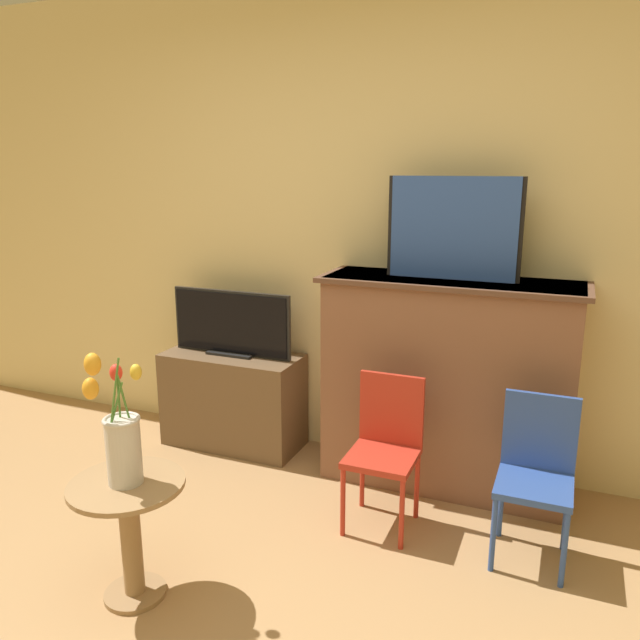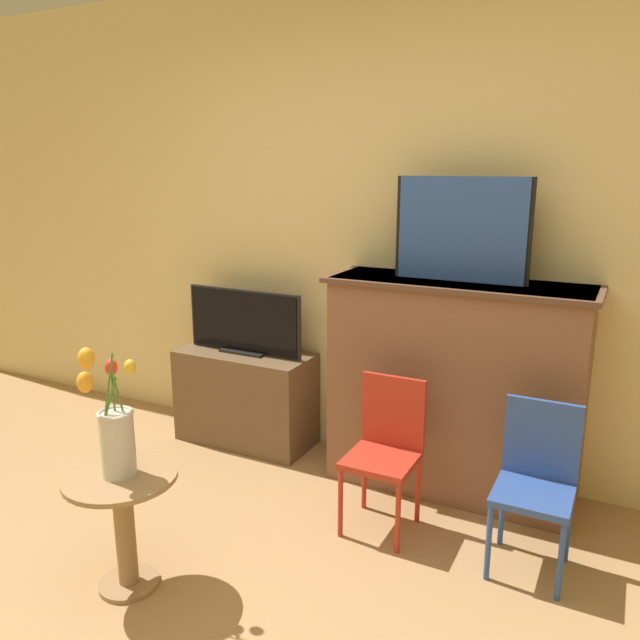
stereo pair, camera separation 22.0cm
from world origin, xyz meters
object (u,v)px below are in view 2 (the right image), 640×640
at_px(chair_blue, 536,476).
at_px(painting, 461,230).
at_px(tv_monitor, 244,323).
at_px(vase_tulips, 114,431).
at_px(chair_red, 386,444).

bearing_deg(chair_blue, painting, 135.48).
relative_size(painting, tv_monitor, 0.87).
xyz_separation_m(painting, chair_blue, (0.50, -0.49, -0.97)).
height_order(painting, vase_tulips, painting).
relative_size(tv_monitor, chair_red, 1.07).
relative_size(chair_blue, vase_tulips, 1.34).
distance_m(chair_red, vase_tulips, 1.23).
distance_m(tv_monitor, chair_blue, 1.89).
xyz_separation_m(chair_blue, vase_tulips, (-1.45, -0.92, 0.27)).
xyz_separation_m(painting, chair_red, (-0.18, -0.49, -0.97)).
relative_size(tv_monitor, chair_blue, 1.07).
bearing_deg(chair_blue, vase_tulips, -147.72).
bearing_deg(tv_monitor, vase_tulips, -76.45).
bearing_deg(painting, tv_monitor, -179.79).
distance_m(chair_red, chair_blue, 0.68).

